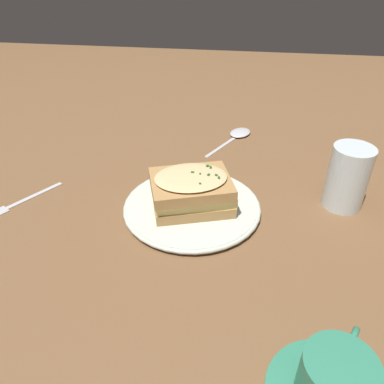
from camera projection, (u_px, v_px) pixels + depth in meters
name	position (u px, v px, depth m)	size (l,w,h in m)	color
ground_plane	(203.00, 221.00, 0.65)	(2.40, 2.40, 0.00)	brown
dinner_plate	(192.00, 207.00, 0.68)	(0.25, 0.25, 0.01)	silver
sandwich	(192.00, 190.00, 0.65)	(0.15, 0.16, 0.07)	#B2844C
teacup_with_saucer	(335.00, 383.00, 0.39)	(0.14, 0.14, 0.07)	#338466
water_glass	(348.00, 177.00, 0.66)	(0.07, 0.07, 0.12)	silver
fork	(6.00, 208.00, 0.68)	(0.16, 0.11, 0.00)	silver
spoon	(238.00, 134.00, 0.93)	(0.17, 0.11, 0.01)	silver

